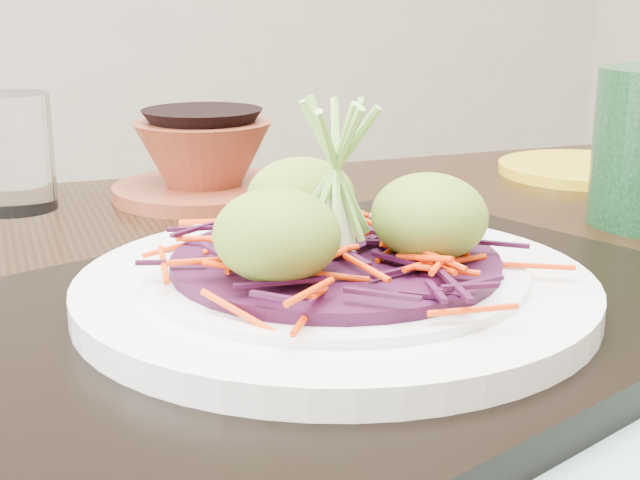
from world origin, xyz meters
name	(u,v)px	position (x,y,z in m)	size (l,w,h in m)	color
dining_table	(332,457)	(-0.01, -0.04, 0.71)	(1.36, 0.96, 0.81)	black
placemat	(335,339)	(-0.03, -0.10, 0.81)	(0.51, 0.40, 0.00)	#81A79D
serving_tray	(335,319)	(-0.03, -0.10, 0.83)	(0.44, 0.33, 0.02)	black
white_plate	(335,286)	(-0.03, -0.10, 0.85)	(0.29, 0.29, 0.02)	silver
cabbage_bed	(335,261)	(-0.03, -0.10, 0.86)	(0.18, 0.18, 0.01)	#390B27
carrot_julienne	(335,246)	(-0.03, -0.10, 0.87)	(0.22, 0.22, 0.01)	red
guacamole_scoops	(336,216)	(-0.03, -0.10, 0.89)	(0.16, 0.14, 0.05)	#5A7623
scallion_garnish	(336,176)	(-0.03, -0.10, 0.91)	(0.07, 0.07, 0.10)	#7EBB4B
water_glass	(12,152)	(-0.15, 0.30, 0.86)	(0.07, 0.07, 0.10)	white
terracotta_bowl_set	(204,164)	(0.01, 0.28, 0.85)	(0.21, 0.21, 0.07)	maroon
yellow_plate	(584,169)	(0.41, 0.21, 0.82)	(0.18, 0.18, 0.01)	gold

